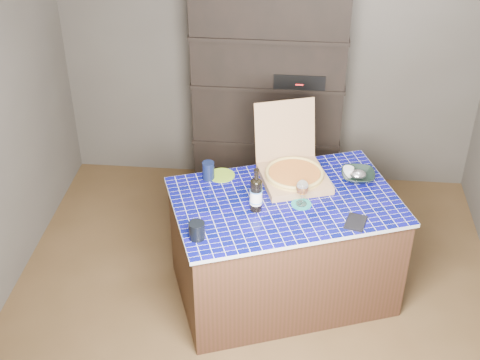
# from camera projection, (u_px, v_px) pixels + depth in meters

# --- Properties ---
(room) EXTENTS (3.50, 3.50, 3.50)m
(room) POSITION_uv_depth(u_px,v_px,m) (254.00, 156.00, 4.01)
(room) COLOR brown
(room) RESTS_ON ground
(shelving_unit) EXTENTS (1.20, 0.41, 1.80)m
(shelving_unit) POSITION_uv_depth(u_px,v_px,m) (269.00, 96.00, 5.47)
(shelving_unit) COLOR black
(shelving_unit) RESTS_ON floor
(kitchen_island) EXTENTS (1.70, 1.38, 0.81)m
(kitchen_island) POSITION_uv_depth(u_px,v_px,m) (284.00, 247.00, 4.62)
(kitchen_island) COLOR #46271B
(kitchen_island) RESTS_ON floor
(pizza_box) EXTENTS (0.57, 0.63, 0.47)m
(pizza_box) POSITION_uv_depth(u_px,v_px,m) (293.00, 171.00, 4.57)
(pizza_box) COLOR #9B8050
(pizza_box) RESTS_ON kitchen_island
(mead_bottle) EXTENTS (0.08, 0.08, 0.31)m
(mead_bottle) POSITION_uv_depth(u_px,v_px,m) (256.00, 194.00, 4.24)
(mead_bottle) COLOR black
(mead_bottle) RESTS_ON kitchen_island
(teal_trivet) EXTENTS (0.13, 0.13, 0.01)m
(teal_trivet) POSITION_uv_depth(u_px,v_px,m) (301.00, 204.00, 4.35)
(teal_trivet) COLOR #16756E
(teal_trivet) RESTS_ON kitchen_island
(wine_glass) EXTENTS (0.08, 0.08, 0.18)m
(wine_glass) POSITION_uv_depth(u_px,v_px,m) (302.00, 188.00, 4.28)
(wine_glass) COLOR white
(wine_glass) RESTS_ON teal_trivet
(tumbler) EXTENTS (0.10, 0.10, 0.11)m
(tumbler) POSITION_uv_depth(u_px,v_px,m) (197.00, 231.00, 4.03)
(tumbler) COLOR black
(tumbler) RESTS_ON kitchen_island
(dvd_case) EXTENTS (0.16, 0.19, 0.01)m
(dvd_case) POSITION_uv_depth(u_px,v_px,m) (356.00, 222.00, 4.18)
(dvd_case) COLOR black
(dvd_case) RESTS_ON kitchen_island
(bowl) EXTENTS (0.23, 0.23, 0.06)m
(bowl) POSITION_uv_depth(u_px,v_px,m) (358.00, 176.00, 4.59)
(bowl) COLOR black
(bowl) RESTS_ON kitchen_island
(foil_contents) EXTENTS (0.12, 0.10, 0.05)m
(foil_contents) POSITION_uv_depth(u_px,v_px,m) (358.00, 174.00, 4.58)
(foil_contents) COLOR silver
(foil_contents) RESTS_ON bowl
(white_jar) EXTENTS (0.08, 0.08, 0.06)m
(white_jar) POSITION_uv_depth(u_px,v_px,m) (348.00, 172.00, 4.62)
(white_jar) COLOR silver
(white_jar) RESTS_ON kitchen_island
(navy_cup) EXTENTS (0.08, 0.08, 0.13)m
(navy_cup) POSITION_uv_depth(u_px,v_px,m) (208.00, 171.00, 4.58)
(navy_cup) COLOR black
(navy_cup) RESTS_ON kitchen_island
(green_trivet) EXTENTS (0.19, 0.19, 0.01)m
(green_trivet) POSITION_uv_depth(u_px,v_px,m) (222.00, 175.00, 4.64)
(green_trivet) COLOR olive
(green_trivet) RESTS_ON kitchen_island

